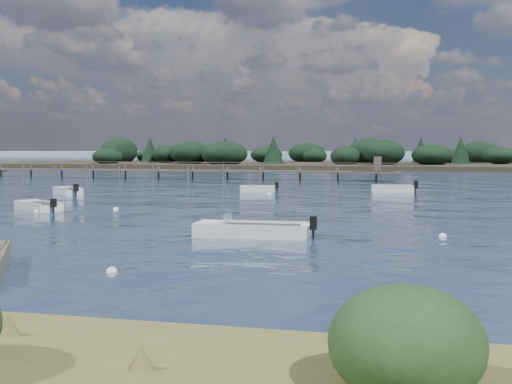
% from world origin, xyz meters
% --- Properties ---
extents(ground, '(400.00, 400.00, 0.00)m').
position_xyz_m(ground, '(0.00, 60.00, 0.00)').
color(ground, '#19263A').
rests_on(ground, ground).
extents(shore_lip, '(160.00, 0.60, 0.30)m').
position_xyz_m(shore_lip, '(0.00, -12.20, 0.00)').
color(shore_lip, black).
rests_on(shore_lip, ground).
extents(tender_far_white, '(3.16, 1.34, 1.07)m').
position_xyz_m(tender_far_white, '(-4.80, 28.32, 0.15)').
color(tender_far_white, silver).
rests_on(tender_far_white, ground).
extents(tender_far_grey_b, '(3.71, 1.73, 1.25)m').
position_xyz_m(tender_far_grey_b, '(6.00, 30.10, 0.18)').
color(tender_far_grey_b, silver).
rests_on(tender_far_grey_b, ground).
extents(tender_far_grey, '(3.28, 3.11, 1.16)m').
position_xyz_m(tender_far_grey, '(-18.48, 22.05, 0.16)').
color(tender_far_grey, silver).
rests_on(tender_far_grey, ground).
extents(dinghy_mid_grey, '(3.77, 3.17, 1.00)m').
position_xyz_m(dinghy_mid_grey, '(-13.74, 10.36, 0.13)').
color(dinghy_mid_grey, silver).
rests_on(dinghy_mid_grey, ground).
extents(dinghy_mid_white_a, '(4.96, 1.88, 1.16)m').
position_xyz_m(dinghy_mid_white_a, '(0.98, 2.35, 0.15)').
color(dinghy_mid_white_a, silver).
rests_on(dinghy_mid_white_a, ground).
extents(buoy_a, '(0.32, 0.32, 0.32)m').
position_xyz_m(buoy_a, '(-1.16, -5.97, 0.00)').
color(buoy_a, white).
rests_on(buoy_a, ground).
extents(buoy_b, '(0.32, 0.32, 0.32)m').
position_xyz_m(buoy_b, '(8.56, 3.95, 0.00)').
color(buoy_b, white).
rests_on(buoy_b, ground).
extents(buoy_c, '(0.32, 0.32, 0.32)m').
position_xyz_m(buoy_c, '(-13.04, 9.06, 0.00)').
color(buoy_c, white).
rests_on(buoy_c, ground).
extents(buoy_e, '(0.32, 0.32, 0.32)m').
position_xyz_m(buoy_e, '(-3.28, 25.79, 0.00)').
color(buoy_e, white).
rests_on(buoy_e, ground).
extents(buoy_extra_a, '(0.32, 0.32, 0.32)m').
position_xyz_m(buoy_extra_a, '(-15.23, 12.59, 0.00)').
color(buoy_extra_a, white).
rests_on(buoy_extra_a, ground).
extents(buoy_extra_b, '(0.32, 0.32, 0.32)m').
position_xyz_m(buoy_extra_b, '(-9.44, 11.58, 0.00)').
color(buoy_extra_b, white).
rests_on(buoy_extra_b, ground).
extents(jetty, '(64.50, 3.20, 3.40)m').
position_xyz_m(jetty, '(-21.74, 47.99, 0.98)').
color(jetty, '#50433B').
rests_on(jetty, ground).
extents(far_headland, '(190.00, 40.00, 5.80)m').
position_xyz_m(far_headland, '(25.00, 100.00, 1.96)').
color(far_headland, black).
rests_on(far_headland, ground).
extents(distant_haze, '(280.00, 20.00, 2.40)m').
position_xyz_m(distant_haze, '(-90.00, 230.00, 0.00)').
color(distant_haze, '#8EA1B0').
rests_on(distant_haze, ground).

